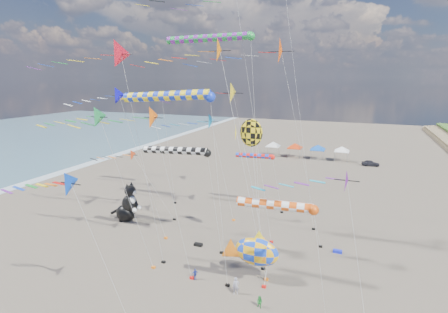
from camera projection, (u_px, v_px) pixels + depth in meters
delta_kite_0 at (318, 187)px, 21.13m from camera, size 8.57×1.65×12.44m
delta_kite_1 at (121, 98)px, 37.51m from camera, size 11.17×2.00×16.85m
delta_kite_2 at (205, 123)px, 42.79m from camera, size 10.68×2.07×13.66m
delta_kite_3 at (130, 156)px, 44.78m from camera, size 11.16×1.50×9.01m
delta_kite_4 at (287, 54)px, 34.36m from camera, size 13.86×2.78×21.61m
delta_kite_6 at (98, 119)px, 31.86m from camera, size 11.29×2.03×15.36m
delta_kite_7 at (227, 95)px, 37.04m from camera, size 12.33×2.51×17.41m
delta_kite_8 at (80, 186)px, 22.44m from camera, size 8.77×1.78×12.12m
delta_kite_9 at (107, 56)px, 31.53m from camera, size 15.25×2.77×21.25m
delta_kite_10 at (207, 53)px, 28.79m from camera, size 13.09×2.26×21.13m
delta_kite_12 at (136, 120)px, 30.04m from camera, size 12.31×2.04×15.55m
windsock_0 at (212, 39)px, 35.06m from camera, size 10.62×0.82×21.98m
windsock_1 at (257, 156)px, 46.30m from camera, size 6.70×0.65×7.84m
windsock_2 at (170, 97)px, 28.51m from camera, size 9.64×0.85×16.64m
windsock_3 at (178, 151)px, 35.28m from camera, size 8.92×0.80×10.86m
windsock_4 at (143, 98)px, 48.48m from camera, size 8.58×0.82×15.40m
windsock_5 at (280, 206)px, 24.01m from camera, size 6.97×0.72×9.47m
angelfish_kite at (249, 134)px, 32.71m from camera, size 3.74×3.02×13.96m
cat_inflatable at (127, 201)px, 43.65m from camera, size 3.83×2.02×5.08m
fish_inflatable at (256, 251)px, 30.77m from camera, size 5.36×2.68×4.74m
person_adult at (236, 286)px, 29.05m from camera, size 0.65×0.57×1.51m
child_green at (260, 302)px, 27.33m from camera, size 0.60×0.53×1.03m
child_blue at (195, 274)px, 31.22m from camera, size 0.62×0.60×1.04m
kite_bag_0 at (338, 251)px, 36.04m from camera, size 0.90×0.44×0.30m
kite_bag_3 at (198, 245)px, 37.51m from camera, size 0.90×0.44×0.30m
tent_row at (306, 145)px, 77.11m from camera, size 19.20×4.20×3.80m
parked_car at (370, 163)px, 71.14m from camera, size 3.56×1.77×1.17m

